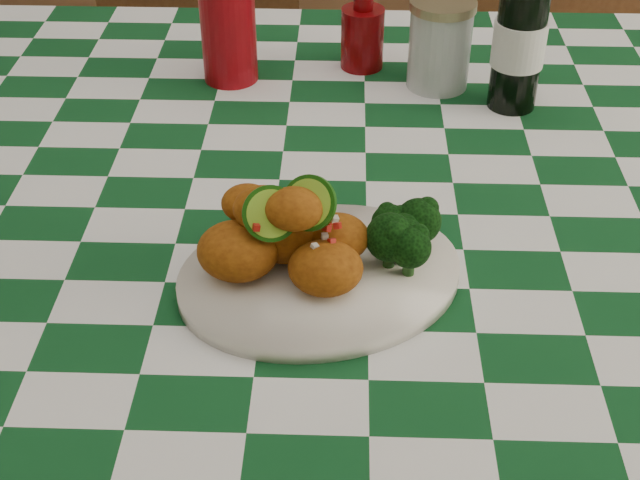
# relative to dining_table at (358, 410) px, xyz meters

# --- Properties ---
(dining_table) EXTENTS (1.66, 1.06, 0.79)m
(dining_table) POSITION_rel_dining_table_xyz_m (0.00, 0.00, 0.00)
(dining_table) COLOR #0E421B
(dining_table) RESTS_ON ground
(plate) EXTENTS (0.35, 0.31, 0.02)m
(plate) POSITION_rel_dining_table_xyz_m (-0.05, -0.19, 0.40)
(plate) COLOR silver
(plate) RESTS_ON dining_table
(fried_chicken_pile) EXTENTS (0.15, 0.11, 0.10)m
(fried_chicken_pile) POSITION_rel_dining_table_xyz_m (-0.07, -0.19, 0.46)
(fried_chicken_pile) COLOR #9C520F
(fried_chicken_pile) RESTS_ON plate
(broccoli_side) EXTENTS (0.08, 0.08, 0.06)m
(broccoli_side) POSITION_rel_dining_table_xyz_m (0.03, -0.18, 0.44)
(broccoli_side) COLOR black
(broccoli_side) RESTS_ON plate
(red_tumbler) EXTENTS (0.08, 0.08, 0.13)m
(red_tumbler) POSITION_rel_dining_table_xyz_m (-0.19, 0.26, 0.46)
(red_tumbler) COLOR maroon
(red_tumbler) RESTS_ON dining_table
(ketchup_bottle) EXTENTS (0.07, 0.07, 0.13)m
(ketchup_bottle) POSITION_rel_dining_table_xyz_m (-0.00, 0.31, 0.46)
(ketchup_bottle) COLOR #6A0508
(ketchup_bottle) RESTS_ON dining_table
(mason_jar) EXTENTS (0.10, 0.10, 0.12)m
(mason_jar) POSITION_rel_dining_table_xyz_m (0.10, 0.25, 0.45)
(mason_jar) COLOR #B2BCBA
(mason_jar) RESTS_ON dining_table
(beer_bottle) EXTENTS (0.08, 0.08, 0.23)m
(beer_bottle) POSITION_rel_dining_table_xyz_m (0.20, 0.20, 0.51)
(beer_bottle) COLOR black
(beer_bottle) RESTS_ON dining_table
(wooden_chair_left) EXTENTS (0.44, 0.46, 0.92)m
(wooden_chair_left) POSITION_rel_dining_table_xyz_m (-0.33, 0.70, 0.07)
(wooden_chair_left) COLOR #472814
(wooden_chair_left) RESTS_ON ground
(wooden_chair_right) EXTENTS (0.56, 0.58, 1.02)m
(wooden_chair_right) POSITION_rel_dining_table_xyz_m (0.45, 0.68, 0.12)
(wooden_chair_right) COLOR #472814
(wooden_chair_right) RESTS_ON ground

